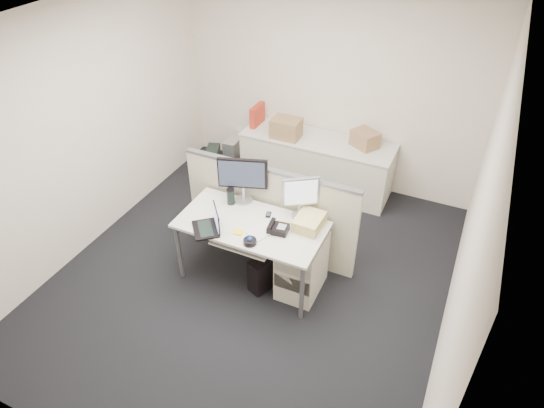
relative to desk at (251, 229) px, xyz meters
The scene contains 29 objects.
floor 0.67m from the desk, ahead, with size 4.00×4.50×0.01m, color black.
ceiling 2.04m from the desk, ahead, with size 4.00×4.50×0.01m, color white.
wall_back 2.35m from the desk, 90.00° to the left, with size 4.00×0.02×2.70m, color silver.
wall_front 2.35m from the desk, 90.00° to the right, with size 4.00×0.02×2.70m, color silver.
wall_left 2.11m from the desk, behind, with size 0.02×4.50×2.70m, color silver.
wall_right 2.11m from the desk, ahead, with size 0.02×4.50×2.70m, color silver.
desk is the anchor object (origin of this frame).
keyboard_tray 0.19m from the desk, 90.00° to the right, with size 0.62×0.32×0.02m, color silver.
drawer_pedestal 0.65m from the desk, ahead, with size 0.40×0.55×0.65m, color beige.
cubicle_partition 0.46m from the desk, 90.00° to the left, with size 2.00×0.06×1.10m, color beige.
back_counter 1.95m from the desk, 90.00° to the left, with size 2.00×0.60×0.72m, color beige.
monitor_main 0.52m from the desk, 128.00° to the left, with size 0.52×0.20×0.52m, color black.
monitor_small 0.59m from the desk, 38.66° to the left, with size 0.38×0.19×0.46m, color #B7B7BC.
laptop 0.50m from the desk, 142.57° to the right, with size 0.32×0.24×0.24m, color black.
trackball 0.32m from the desk, 65.23° to the right, with size 0.13×0.13×0.05m, color black.
desk_phone 0.32m from the desk, ahead, with size 0.20×0.16×0.06m, color black.
paper_stack 0.18m from the desk, 28.07° to the right, with size 0.20×0.25×0.01m, color silver.
sticky_pad 0.20m from the desk, 105.52° to the right, with size 0.09×0.09×0.01m, color yellow.
travel_mug 0.44m from the desk, 147.83° to the left, with size 0.08×0.08×0.17m, color black.
banana 0.31m from the desk, 19.65° to the left, with size 0.20×0.05×0.04m, color yellow.
cellphone 0.23m from the desk, 63.43° to the left, with size 0.05×0.09×0.01m, color black.
manila_folders 0.60m from the desk, 19.98° to the left, with size 0.26×0.33×0.12m, color #D1C175.
keyboard 0.15m from the desk, 70.35° to the right, with size 0.46×0.16×0.03m, color black.
pc_tower_desk 0.51m from the desk, 14.04° to the right, with size 0.17×0.42×0.39m, color black.
pc_tower_spare_dark 2.23m from the desk, 131.66° to the left, with size 0.17×0.41×0.39m, color black.
pc_tower_spare_silver 2.45m from the desk, 122.64° to the left, with size 0.18×0.45×0.42m, color #B7B7BC.
cardboard_box_left 1.86m from the desk, 102.45° to the left, with size 0.37×0.28×0.28m, color #957650.
cardboard_box_right 2.10m from the desk, 73.31° to the left, with size 0.32×0.25×0.23m, color #957650.
red_binder 2.18m from the desk, 114.46° to the left, with size 0.07×0.32×0.30m, color #B02C1A.
Camera 1 is at (1.80, -3.39, 3.79)m, focal length 32.00 mm.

